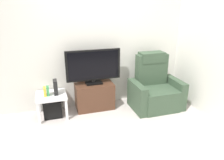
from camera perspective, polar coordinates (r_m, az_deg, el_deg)
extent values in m
plane|color=#BCB2AD|center=(3.69, -0.08, -13.09)|extent=(6.40, 6.40, 0.00)
cube|color=silver|center=(4.25, -4.66, 10.19)|extent=(6.40, 0.06, 2.60)
cube|color=silver|center=(4.13, 25.94, 8.00)|extent=(0.06, 4.48, 2.60)
cube|color=#4C2D1E|center=(4.29, -4.67, -4.29)|extent=(0.74, 0.40, 0.52)
cube|color=black|center=(4.08, -4.11, -4.01)|extent=(0.68, 0.02, 0.02)
cube|color=black|center=(4.11, -4.28, -3.30)|extent=(0.34, 0.11, 0.04)
cube|color=black|center=(4.20, -4.83, -0.77)|extent=(0.32, 0.20, 0.03)
cube|color=black|center=(4.19, -4.85, -0.26)|extent=(0.06, 0.04, 0.05)
cube|color=black|center=(4.09, -4.97, 3.97)|extent=(1.05, 0.05, 0.59)
cube|color=black|center=(4.07, -4.89, 3.87)|extent=(0.97, 0.01, 0.53)
cube|color=#384C38|center=(4.41, 11.60, -4.63)|extent=(0.70, 0.72, 0.42)
cube|color=#384C38|center=(4.46, 10.42, 2.83)|extent=(0.64, 0.20, 0.62)
cube|color=#384C38|center=(4.41, 10.50, 6.01)|extent=(0.50, 0.26, 0.20)
cube|color=#384C38|center=(4.21, 6.62, -4.53)|extent=(0.14, 0.68, 0.56)
cube|color=#384C38|center=(4.59, 16.28, -3.10)|extent=(0.14, 0.68, 0.56)
cube|color=white|center=(4.08, -15.87, -3.97)|extent=(0.54, 0.54, 0.04)
cube|color=white|center=(3.97, -18.90, -8.49)|extent=(0.04, 0.04, 0.39)
cube|color=white|center=(3.97, -11.99, -7.80)|extent=(0.04, 0.04, 0.39)
cube|color=white|center=(4.39, -18.84, -5.64)|extent=(0.04, 0.04, 0.39)
cube|color=white|center=(4.39, -12.63, -5.02)|extent=(0.04, 0.04, 0.39)
cube|color=black|center=(4.19, -15.55, -7.10)|extent=(0.33, 0.33, 0.33)
cube|color=gold|center=(4.03, -17.40, -2.94)|extent=(0.04, 0.13, 0.16)
cube|color=#388C4C|center=(4.03, -16.68, -2.79)|extent=(0.04, 0.11, 0.17)
cube|color=black|center=(4.04, -14.80, -1.83)|extent=(0.07, 0.20, 0.26)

